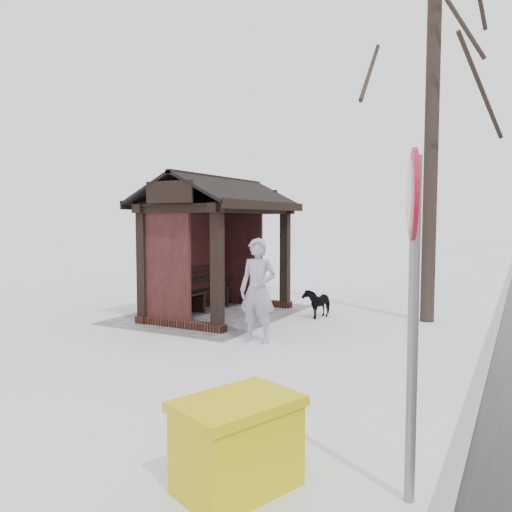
{
  "coord_description": "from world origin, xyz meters",
  "views": [
    {
      "loc": [
        9.34,
        5.96,
        2.13
      ],
      "look_at": [
        -0.21,
        0.8,
        1.34
      ],
      "focal_mm": 35.0,
      "sensor_mm": 36.0,
      "label": 1
    }
  ],
  "objects_px": {
    "bus_shelter": "(214,218)",
    "road_sign": "(413,254)",
    "pedestrian": "(258,290)",
    "tree_near": "(434,20)",
    "dog": "(317,303)",
    "grit_bin": "(237,443)"
  },
  "relations": [
    {
      "from": "bus_shelter",
      "to": "road_sign",
      "type": "bearing_deg",
      "value": 44.06
    },
    {
      "from": "pedestrian",
      "to": "road_sign",
      "type": "distance_m",
      "value": 5.16
    },
    {
      "from": "tree_near",
      "to": "dog",
      "type": "bearing_deg",
      "value": -72.5
    },
    {
      "from": "grit_bin",
      "to": "road_sign",
      "type": "distance_m",
      "value": 2.0
    },
    {
      "from": "bus_shelter",
      "to": "dog",
      "type": "height_order",
      "value": "bus_shelter"
    },
    {
      "from": "bus_shelter",
      "to": "dog",
      "type": "distance_m",
      "value": 2.96
    },
    {
      "from": "bus_shelter",
      "to": "road_sign",
      "type": "relative_size",
      "value": 1.35
    },
    {
      "from": "grit_bin",
      "to": "road_sign",
      "type": "relative_size",
      "value": 0.42
    },
    {
      "from": "bus_shelter",
      "to": "road_sign",
      "type": "xyz_separation_m",
      "value": [
        5.57,
        5.4,
        -0.28
      ]
    },
    {
      "from": "road_sign",
      "to": "bus_shelter",
      "type": "bearing_deg",
      "value": -151.12
    },
    {
      "from": "dog",
      "to": "grit_bin",
      "type": "relative_size",
      "value": 0.68
    },
    {
      "from": "tree_near",
      "to": "pedestrian",
      "type": "distance_m",
      "value": 6.59
    },
    {
      "from": "dog",
      "to": "grit_bin",
      "type": "distance_m",
      "value": 7.15
    },
    {
      "from": "bus_shelter",
      "to": "tree_near",
      "type": "bearing_deg",
      "value": 108.99
    },
    {
      "from": "tree_near",
      "to": "grit_bin",
      "type": "relative_size",
      "value": 8.0
    },
    {
      "from": "bus_shelter",
      "to": "pedestrian",
      "type": "xyz_separation_m",
      "value": [
        1.76,
        2.06,
        -1.25
      ]
    },
    {
      "from": "dog",
      "to": "grit_bin",
      "type": "height_order",
      "value": "grit_bin"
    },
    {
      "from": "bus_shelter",
      "to": "grit_bin",
      "type": "xyz_separation_m",
      "value": [
        6.05,
        4.18,
        -1.79
      ]
    },
    {
      "from": "dog",
      "to": "road_sign",
      "type": "relative_size",
      "value": 0.29
    },
    {
      "from": "grit_bin",
      "to": "road_sign",
      "type": "xyz_separation_m",
      "value": [
        -0.48,
        1.22,
        1.51
      ]
    },
    {
      "from": "grit_bin",
      "to": "dog",
      "type": "bearing_deg",
      "value": -143.1
    },
    {
      "from": "tree_near",
      "to": "pedestrian",
      "type": "relative_size",
      "value": 4.96
    }
  ]
}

